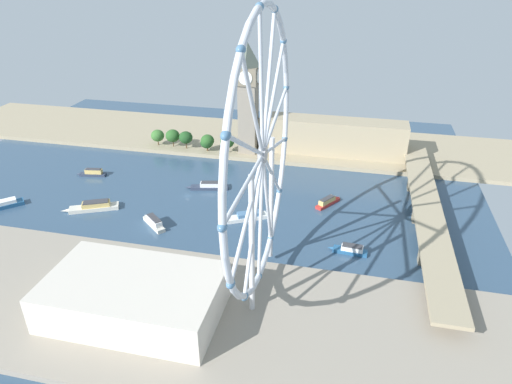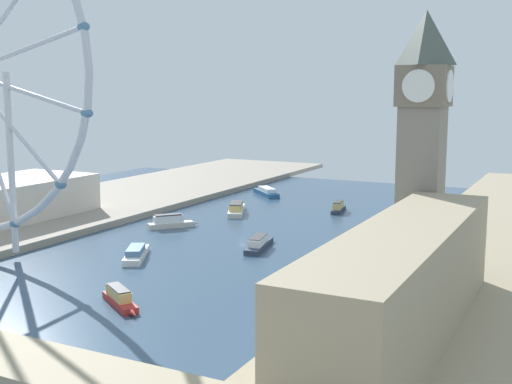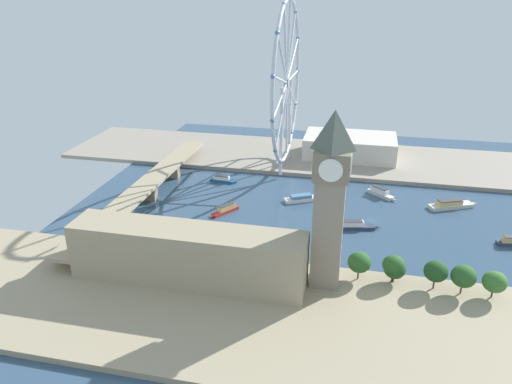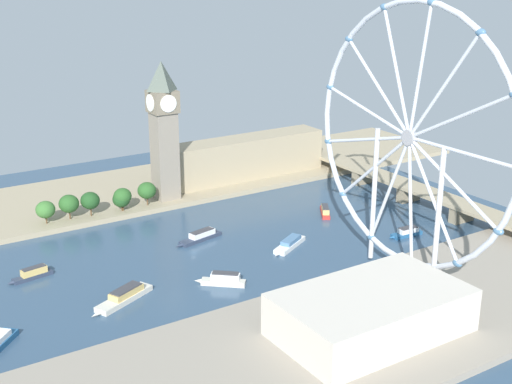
{
  "view_description": "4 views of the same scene",
  "coord_description": "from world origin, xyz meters",
  "px_view_note": "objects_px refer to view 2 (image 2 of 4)",
  "views": [
    {
      "loc": [
        252.5,
        105.56,
        143.04
      ],
      "look_at": [
        16.89,
        51.42,
        17.51
      ],
      "focal_mm": 31.92,
      "sensor_mm": 36.0,
      "label": 1
    },
    {
      "loc": [
        -128.47,
        239.93,
        62.4
      ],
      "look_at": [
        1.8,
        -16.25,
        17.79
      ],
      "focal_mm": 46.06,
      "sensor_mm": 36.0,
      "label": 2
    },
    {
      "loc": [
        -279.03,
        12.85,
        134.88
      ],
      "look_at": [
        -17.89,
        70.75,
        20.33
      ],
      "focal_mm": 33.68,
      "sensor_mm": 36.0,
      "label": 3
    },
    {
      "loc": [
        295.58,
        -151.12,
        143.95
      ],
      "look_at": [
        -22.55,
        52.9,
        17.37
      ],
      "focal_mm": 48.73,
      "sensor_mm": 36.0,
      "label": 4
    }
  ],
  "objects_px": {
    "tour_boat_4": "(171,222)",
    "tour_boat_6": "(120,298)",
    "tour_boat_2": "(259,243)",
    "tour_boat_0": "(338,207)",
    "tour_boat_1": "(136,253)",
    "tour_boat_5": "(266,192)",
    "tour_boat_3": "(236,209)",
    "riverside_hall": "(11,198)",
    "clock_tower": "(422,137)",
    "parliament_block": "(404,283)"
  },
  "relations": [
    {
      "from": "tour_boat_4",
      "to": "tour_boat_6",
      "type": "xyz_separation_m",
      "value": [
        -49.43,
        98.81,
        -0.42
      ]
    },
    {
      "from": "tour_boat_1",
      "to": "tour_boat_3",
      "type": "distance_m",
      "value": 97.75
    },
    {
      "from": "tour_boat_0",
      "to": "tour_boat_4",
      "type": "xyz_separation_m",
      "value": [
        54.98,
        72.88,
        0.31
      ]
    },
    {
      "from": "tour_boat_5",
      "to": "tour_boat_6",
      "type": "relative_size",
      "value": 1.25
    },
    {
      "from": "tour_boat_0",
      "to": "tour_boat_3",
      "type": "relative_size",
      "value": 0.66
    },
    {
      "from": "tour_boat_4",
      "to": "tour_boat_1",
      "type": "bearing_deg",
      "value": -118.42
    },
    {
      "from": "tour_boat_2",
      "to": "riverside_hall",
      "type": "bearing_deg",
      "value": 81.08
    },
    {
      "from": "tour_boat_0",
      "to": "tour_boat_1",
      "type": "distance_m",
      "value": 129.7
    },
    {
      "from": "parliament_block",
      "to": "tour_boat_4",
      "type": "height_order",
      "value": "parliament_block"
    },
    {
      "from": "parliament_block",
      "to": "clock_tower",
      "type": "bearing_deg",
      "value": -79.83
    },
    {
      "from": "tour_boat_1",
      "to": "tour_boat_6",
      "type": "distance_m",
      "value": 55.44
    },
    {
      "from": "tour_boat_0",
      "to": "clock_tower",
      "type": "bearing_deg",
      "value": -156.66
    },
    {
      "from": "tour_boat_3",
      "to": "tour_boat_6",
      "type": "xyz_separation_m",
      "value": [
        -39.81,
        144.07,
        -0.12
      ]
    },
    {
      "from": "parliament_block",
      "to": "riverside_hall",
      "type": "relative_size",
      "value": 1.52
    },
    {
      "from": "clock_tower",
      "to": "riverside_hall",
      "type": "xyz_separation_m",
      "value": [
        193.63,
        -3.73,
        -35.34
      ]
    },
    {
      "from": "tour_boat_3",
      "to": "parliament_block",
      "type": "bearing_deg",
      "value": -163.62
    },
    {
      "from": "riverside_hall",
      "to": "tour_boat_6",
      "type": "height_order",
      "value": "riverside_hall"
    },
    {
      "from": "clock_tower",
      "to": "tour_boat_0",
      "type": "bearing_deg",
      "value": -57.45
    },
    {
      "from": "riverside_hall",
      "to": "tour_boat_6",
      "type": "distance_m",
      "value": 143.96
    },
    {
      "from": "tour_boat_3",
      "to": "tour_boat_4",
      "type": "relative_size",
      "value": 1.65
    },
    {
      "from": "tour_boat_2",
      "to": "tour_boat_6",
      "type": "height_order",
      "value": "tour_boat_6"
    },
    {
      "from": "riverside_hall",
      "to": "tour_boat_6",
      "type": "bearing_deg",
      "value": 149.08
    },
    {
      "from": "clock_tower",
      "to": "tour_boat_4",
      "type": "distance_m",
      "value": 131.08
    },
    {
      "from": "tour_boat_0",
      "to": "tour_boat_6",
      "type": "xyz_separation_m",
      "value": [
        5.55,
        171.7,
        -0.11
      ]
    },
    {
      "from": "tour_boat_1",
      "to": "tour_boat_2",
      "type": "bearing_deg",
      "value": -72.57
    },
    {
      "from": "riverside_hall",
      "to": "tour_boat_1",
      "type": "xyz_separation_m",
      "value": [
        -93.58,
        26.95,
        -10.02
      ]
    },
    {
      "from": "tour_boat_4",
      "to": "tour_boat_5",
      "type": "xyz_separation_m",
      "value": [
        2.56,
        -104.81,
        -0.58
      ]
    },
    {
      "from": "tour_boat_0",
      "to": "tour_boat_1",
      "type": "xyz_separation_m",
      "value": [
        35.18,
        124.84,
        -0.41
      ]
    },
    {
      "from": "tour_boat_4",
      "to": "tour_boat_2",
      "type": "bearing_deg",
      "value": -66.89
    },
    {
      "from": "riverside_hall",
      "to": "tour_boat_4",
      "type": "distance_m",
      "value": 78.45
    },
    {
      "from": "tour_boat_3",
      "to": "tour_boat_5",
      "type": "relative_size",
      "value": 1.27
    },
    {
      "from": "tour_boat_2",
      "to": "tour_boat_6",
      "type": "xyz_separation_m",
      "value": [
        4.56,
        81.68,
        0.11
      ]
    },
    {
      "from": "riverside_hall",
      "to": "tour_boat_0",
      "type": "height_order",
      "value": "riverside_hall"
    },
    {
      "from": "tour_boat_2",
      "to": "tour_boat_4",
      "type": "distance_m",
      "value": 56.65
    },
    {
      "from": "tour_boat_2",
      "to": "tour_boat_6",
      "type": "relative_size",
      "value": 1.42
    },
    {
      "from": "tour_boat_1",
      "to": "tour_boat_2",
      "type": "relative_size",
      "value": 0.92
    },
    {
      "from": "parliament_block",
      "to": "tour_boat_4",
      "type": "bearing_deg",
      "value": -35.5
    },
    {
      "from": "parliament_block",
      "to": "tour_boat_5",
      "type": "bearing_deg",
      "value": -55.98
    },
    {
      "from": "tour_boat_0",
      "to": "tour_boat_5",
      "type": "bearing_deg",
      "value": 51.76
    },
    {
      "from": "riverside_hall",
      "to": "clock_tower",
      "type": "bearing_deg",
      "value": 178.9
    },
    {
      "from": "tour_boat_2",
      "to": "tour_boat_5",
      "type": "relative_size",
      "value": 1.13
    },
    {
      "from": "tour_boat_4",
      "to": "tour_boat_5",
      "type": "relative_size",
      "value": 0.77
    },
    {
      "from": "tour_boat_4",
      "to": "riverside_hall",
      "type": "bearing_deg",
      "value": 149.44
    },
    {
      "from": "tour_boat_0",
      "to": "tour_boat_1",
      "type": "relative_size",
      "value": 0.8
    },
    {
      "from": "parliament_block",
      "to": "tour_boat_5",
      "type": "xyz_separation_m",
      "value": [
        134.08,
        -198.63,
        -14.66
      ]
    },
    {
      "from": "tour_boat_4",
      "to": "tour_boat_6",
      "type": "distance_m",
      "value": 110.49
    },
    {
      "from": "clock_tower",
      "to": "riverside_hall",
      "type": "relative_size",
      "value": 1.13
    },
    {
      "from": "tour_boat_3",
      "to": "tour_boat_4",
      "type": "xyz_separation_m",
      "value": [
        9.62,
        45.26,
        0.3
      ]
    },
    {
      "from": "parliament_block",
      "to": "tour_boat_2",
      "type": "distance_m",
      "value": 110.02
    },
    {
      "from": "parliament_block",
      "to": "tour_boat_0",
      "type": "bearing_deg",
      "value": -65.34
    }
  ]
}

